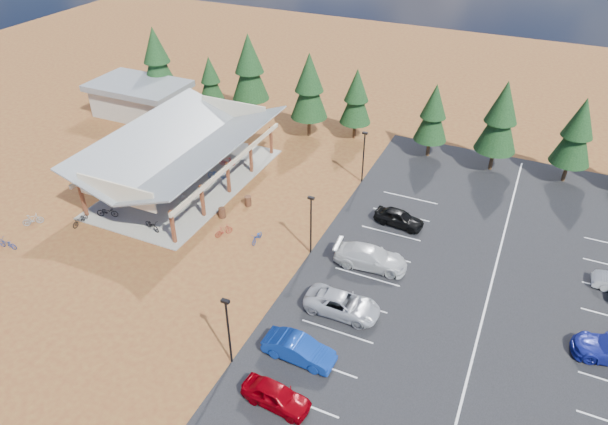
{
  "coord_description": "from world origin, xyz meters",
  "views": [
    {
      "loc": [
        18.44,
        -28.71,
        26.32
      ],
      "look_at": [
        3.6,
        3.82,
        2.26
      ],
      "focal_mm": 32.0,
      "sensor_mm": 36.0,
      "label": 1
    }
  ],
  "objects_px": {
    "bike_9": "(33,220)",
    "car_1": "(299,349)",
    "bike_5": "(178,195)",
    "trash_bin_1": "(248,201)",
    "bike_7": "(227,161)",
    "bike_10": "(7,244)",
    "bike_6": "(217,174)",
    "bike_8": "(80,220)",
    "car_4": "(399,218)",
    "bike_0": "(107,212)",
    "bike_1": "(157,178)",
    "car_0": "(276,395)",
    "bike_4": "(152,225)",
    "car_2": "(342,304)",
    "lamp_post_2": "(364,154)",
    "bike_3": "(201,155)",
    "outbuilding": "(140,98)",
    "car_3": "(371,257)",
    "bike_15": "(224,231)",
    "lamp_post_1": "(311,221)",
    "trash_bin_0": "(222,213)",
    "lamp_post_0": "(228,327)",
    "bike_pavilion": "(183,146)",
    "bike_14": "(257,237)",
    "bike_2": "(161,168)"
  },
  "relations": [
    {
      "from": "trash_bin_0",
      "to": "car_2",
      "type": "distance_m",
      "value": 15.02
    },
    {
      "from": "lamp_post_2",
      "to": "bike_15",
      "type": "height_order",
      "value": "lamp_post_2"
    },
    {
      "from": "lamp_post_1",
      "to": "car_3",
      "type": "xyz_separation_m",
      "value": [
        4.78,
        0.34,
        -2.14
      ]
    },
    {
      "from": "bike_1",
      "to": "bike_7",
      "type": "xyz_separation_m",
      "value": [
        4.28,
        5.59,
        -0.0
      ]
    },
    {
      "from": "bike_7",
      "to": "car_2",
      "type": "relative_size",
      "value": 0.33
    },
    {
      "from": "lamp_post_1",
      "to": "car_1",
      "type": "relative_size",
      "value": 1.12
    },
    {
      "from": "bike_3",
      "to": "outbuilding",
      "type": "bearing_deg",
      "value": 45.2
    },
    {
      "from": "car_2",
      "to": "car_3",
      "type": "height_order",
      "value": "car_3"
    },
    {
      "from": "outbuilding",
      "to": "bike_10",
      "type": "distance_m",
      "value": 26.46
    },
    {
      "from": "car_0",
      "to": "car_3",
      "type": "bearing_deg",
      "value": 0.93
    },
    {
      "from": "trash_bin_1",
      "to": "bike_10",
      "type": "height_order",
      "value": "bike_10"
    },
    {
      "from": "bike_pavilion",
      "to": "bike_3",
      "type": "distance_m",
      "value": 5.55
    },
    {
      "from": "car_0",
      "to": "car_4",
      "type": "relative_size",
      "value": 0.99
    },
    {
      "from": "bike_5",
      "to": "bike_15",
      "type": "xyz_separation_m",
      "value": [
        6.45,
        -2.78,
        -0.12
      ]
    },
    {
      "from": "bike_7",
      "to": "car_2",
      "type": "xyz_separation_m",
      "value": [
        17.85,
        -14.39,
        0.15
      ]
    },
    {
      "from": "bike_7",
      "to": "bike_0",
      "type": "bearing_deg",
      "value": 149.42
    },
    {
      "from": "bike_7",
      "to": "bike_10",
      "type": "height_order",
      "value": "bike_7"
    },
    {
      "from": "outbuilding",
      "to": "bike_10",
      "type": "relative_size",
      "value": 6.36
    },
    {
      "from": "car_3",
      "to": "outbuilding",
      "type": "bearing_deg",
      "value": 60.05
    },
    {
      "from": "bike_6",
      "to": "bike_8",
      "type": "xyz_separation_m",
      "value": [
        -6.42,
        -11.24,
        -0.12
      ]
    },
    {
      "from": "bike_10",
      "to": "bike_15",
      "type": "bearing_deg",
      "value": 116.13
    },
    {
      "from": "bike_5",
      "to": "trash_bin_1",
      "type": "bearing_deg",
      "value": -80.53
    },
    {
      "from": "bike_pavilion",
      "to": "bike_8",
      "type": "xyz_separation_m",
      "value": [
        -4.17,
        -9.56,
        -3.36
      ]
    },
    {
      "from": "bike_15",
      "to": "car_4",
      "type": "bearing_deg",
      "value": -119.22
    },
    {
      "from": "trash_bin_0",
      "to": "car_3",
      "type": "bearing_deg",
      "value": -4.07
    },
    {
      "from": "car_4",
      "to": "lamp_post_0",
      "type": "bearing_deg",
      "value": 170.38
    },
    {
      "from": "car_4",
      "to": "bike_10",
      "type": "bearing_deg",
      "value": 126.49
    },
    {
      "from": "bike_10",
      "to": "car_4",
      "type": "distance_m",
      "value": 31.54
    },
    {
      "from": "trash_bin_1",
      "to": "car_3",
      "type": "distance_m",
      "value": 13.08
    },
    {
      "from": "bike_5",
      "to": "car_1",
      "type": "height_order",
      "value": "car_1"
    },
    {
      "from": "bike_0",
      "to": "bike_1",
      "type": "height_order",
      "value": "bike_1"
    },
    {
      "from": "lamp_post_0",
      "to": "bike_14",
      "type": "xyz_separation_m",
      "value": [
        -4.49,
        11.5,
        -2.55
      ]
    },
    {
      "from": "outbuilding",
      "to": "car_1",
      "type": "xyz_separation_m",
      "value": [
        32.66,
        -26.03,
        -1.23
      ]
    },
    {
      "from": "lamp_post_2",
      "to": "bike_7",
      "type": "relative_size",
      "value": 3.04
    },
    {
      "from": "bike_7",
      "to": "bike_8",
      "type": "height_order",
      "value": "bike_7"
    },
    {
      "from": "bike_7",
      "to": "car_4",
      "type": "bearing_deg",
      "value": -108.33
    },
    {
      "from": "trash_bin_0",
      "to": "bike_5",
      "type": "distance_m",
      "value": 4.95
    },
    {
      "from": "bike_3",
      "to": "car_2",
      "type": "relative_size",
      "value": 0.29
    },
    {
      "from": "bike_5",
      "to": "car_2",
      "type": "relative_size",
      "value": 0.32
    },
    {
      "from": "bike_0",
      "to": "car_2",
      "type": "bearing_deg",
      "value": -115.53
    },
    {
      "from": "bike_8",
      "to": "car_1",
      "type": "bearing_deg",
      "value": -16.26
    },
    {
      "from": "car_1",
      "to": "bike_0",
      "type": "bearing_deg",
      "value": 72.9
    },
    {
      "from": "bike_9",
      "to": "bike_2",
      "type": "bearing_deg",
      "value": -69.22
    },
    {
      "from": "car_0",
      "to": "bike_4",
      "type": "bearing_deg",
      "value": 62.11
    },
    {
      "from": "bike_10",
      "to": "car_2",
      "type": "bearing_deg",
      "value": 94.95
    },
    {
      "from": "lamp_post_2",
      "to": "bike_8",
      "type": "height_order",
      "value": "lamp_post_2"
    },
    {
      "from": "bike_6",
      "to": "bike_7",
      "type": "relative_size",
      "value": 1.08
    },
    {
      "from": "bike_6",
      "to": "car_3",
      "type": "xyz_separation_m",
      "value": [
        17.53,
        -6.34,
        0.26
      ]
    },
    {
      "from": "car_0",
      "to": "car_1",
      "type": "bearing_deg",
      "value": 8.34
    },
    {
      "from": "bike_9",
      "to": "car_1",
      "type": "relative_size",
      "value": 0.37
    }
  ]
}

